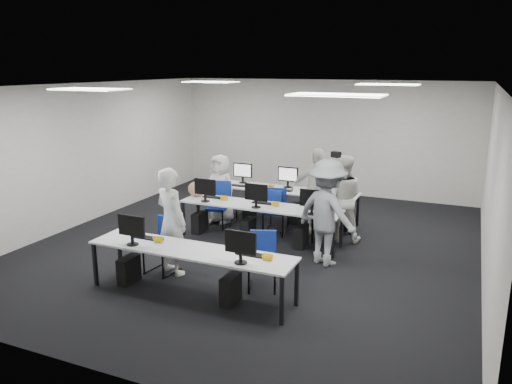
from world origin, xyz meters
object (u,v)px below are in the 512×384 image
at_px(desk_front, 191,252).
at_px(student_0, 171,221).
at_px(chair_0, 162,255).
at_px(chair_4, 323,225).
at_px(student_3, 316,191).
at_px(chair_7, 328,223).
at_px(photographer, 327,213).
at_px(chair_1, 262,271).
at_px(desk_mid, 260,208).
at_px(student_2, 221,189).
at_px(chair_2, 217,215).
at_px(chair_5, 224,209).
at_px(chair_6, 276,216).
at_px(chair_3, 275,220).
at_px(student_1, 342,198).

xyz_separation_m(desk_front, student_0, (-0.72, 0.62, 0.21)).
xyz_separation_m(chair_0, chair_4, (2.02, 2.59, 0.01)).
distance_m(desk_front, student_3, 3.65).
relative_size(desk_front, student_3, 1.81).
distance_m(chair_0, chair_7, 3.47).
xyz_separation_m(desk_front, photographer, (1.50, 2.00, 0.24)).
relative_size(chair_1, photographer, 0.48).
bearing_deg(desk_mid, chair_0, -113.94).
height_order(desk_mid, student_2, student_2).
height_order(chair_2, photographer, photographer).
relative_size(chair_5, chair_7, 1.07).
distance_m(chair_0, chair_6, 2.97).
bearing_deg(desk_mid, student_0, -110.07).
relative_size(chair_1, chair_4, 0.92).
bearing_deg(chair_3, student_1, -7.82).
bearing_deg(chair_4, desk_front, -125.37).
distance_m(chair_6, student_3, 1.02).
xyz_separation_m(chair_3, student_3, (0.75, 0.39, 0.59)).
bearing_deg(chair_3, chair_7, -1.70).
bearing_deg(chair_6, chair_5, -179.45).
bearing_deg(student_0, chair_5, -58.66).
height_order(chair_3, chair_7, chair_7).
relative_size(chair_6, student_2, 0.60).
bearing_deg(student_3, photographer, -75.24).
bearing_deg(student_1, chair_6, -18.45).
distance_m(chair_4, student_1, 0.64).
distance_m(chair_0, chair_4, 3.29).
distance_m(desk_front, photographer, 2.51).
distance_m(desk_front, chair_1, 1.16).
relative_size(chair_5, student_1, 0.58).
height_order(chair_3, student_0, student_0).
xyz_separation_m(chair_7, student_3, (-0.32, 0.17, 0.59)).
distance_m(chair_2, student_2, 0.61).
bearing_deg(student_1, chair_4, 7.87).
bearing_deg(chair_7, student_1, -31.15).
height_order(chair_2, student_3, student_3).
bearing_deg(chair_2, student_2, 92.98).
height_order(chair_3, chair_4, chair_4).
height_order(chair_1, chair_3, chair_3).
distance_m(chair_0, chair_2, 2.49).
xyz_separation_m(desk_mid, student_1, (1.43, 0.68, 0.17)).
bearing_deg(photographer, chair_2, 1.71).
xyz_separation_m(chair_5, student_3, (2.03, 0.17, 0.57)).
distance_m(chair_0, student_0, 0.63).
distance_m(chair_4, chair_6, 1.13).
bearing_deg(chair_7, student_2, 166.37).
relative_size(chair_2, chair_3, 0.89).
height_order(desk_front, student_3, student_3).
relative_size(chair_7, student_2, 0.61).
relative_size(student_0, photographer, 0.97).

